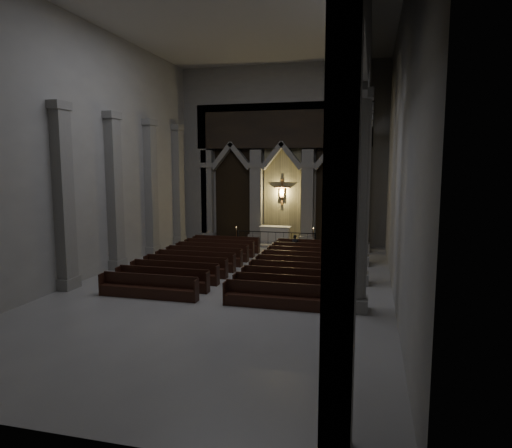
% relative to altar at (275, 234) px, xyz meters
% --- Properties ---
extents(room, '(24.00, 24.10, 12.00)m').
position_rel_altar_xyz_m(room, '(0.27, -10.80, 6.91)').
color(room, '#989590').
rests_on(room, ground).
extents(sanctuary_wall, '(14.00, 0.77, 12.00)m').
position_rel_altar_xyz_m(sanctuary_wall, '(0.27, 0.74, 5.93)').
color(sanctuary_wall, gray).
rests_on(sanctuary_wall, ground).
extents(right_arcade, '(1.00, 24.00, 12.00)m').
position_rel_altar_xyz_m(right_arcade, '(5.77, -9.47, 7.14)').
color(right_arcade, gray).
rests_on(right_arcade, ground).
extents(left_pilasters, '(0.60, 13.00, 8.03)m').
position_rel_altar_xyz_m(left_pilasters, '(-6.48, -7.30, 3.22)').
color(left_pilasters, gray).
rests_on(left_pilasters, ground).
extents(sanctuary_step, '(8.50, 2.60, 0.15)m').
position_rel_altar_xyz_m(sanctuary_step, '(0.27, -0.20, -0.61)').
color(sanctuary_step, gray).
rests_on(sanctuary_step, ground).
extents(altar, '(2.11, 0.85, 1.07)m').
position_rel_altar_xyz_m(altar, '(0.00, 0.00, 0.00)').
color(altar, beige).
rests_on(altar, sanctuary_step).
extents(altar_rail, '(5.29, 0.09, 1.04)m').
position_rel_altar_xyz_m(altar_rail, '(0.27, -1.16, 0.00)').
color(altar_rail, black).
rests_on(altar_rail, ground).
extents(candle_stand_left, '(0.21, 0.21, 1.26)m').
position_rel_altar_xyz_m(candle_stand_left, '(-2.45, -1.07, -0.35)').
color(candle_stand_left, '#9B662F').
rests_on(candle_stand_left, ground).
extents(candle_stand_right, '(0.23, 0.23, 1.34)m').
position_rel_altar_xyz_m(candle_stand_right, '(2.71, -0.97, -0.32)').
color(candle_stand_right, '#9B662F').
rests_on(candle_stand_right, ground).
extents(pews, '(9.67, 10.72, 0.95)m').
position_rel_altar_xyz_m(pews, '(0.27, -8.57, -0.38)').
color(pews, black).
rests_on(pews, ground).
extents(worshipper, '(0.48, 0.35, 1.23)m').
position_rel_altar_xyz_m(worshipper, '(1.94, -3.51, -0.07)').
color(worshipper, black).
rests_on(worshipper, ground).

